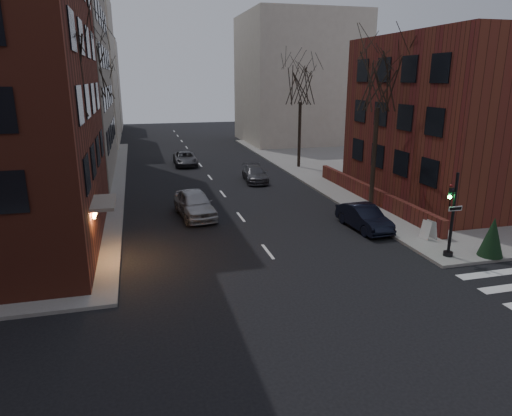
# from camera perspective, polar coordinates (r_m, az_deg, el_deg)

# --- Properties ---
(sidewalk_far_right) EXTENTS (44.00, 44.00, 0.15)m
(sidewalk_far_right) POSITION_cam_1_polar(r_m,az_deg,el_deg) (52.33, 27.53, 5.20)
(sidewalk_far_right) COLOR gray
(sidewalk_far_right) RESTS_ON ground
(building_right_brick) EXTENTS (12.00, 14.00, 11.00)m
(building_right_brick) POSITION_cam_1_polar(r_m,az_deg,el_deg) (35.29, 25.16, 10.03)
(building_right_brick) COLOR #5A271A
(building_right_brick) RESTS_ON ground
(low_wall_right) EXTENTS (0.35, 16.00, 1.00)m
(low_wall_right) POSITION_cam_1_polar(r_m,az_deg,el_deg) (32.02, 14.12, 1.76)
(low_wall_right) COLOR #5A271A
(low_wall_right) RESTS_ON sidewalk_far_right
(building_distant_la) EXTENTS (14.00, 16.00, 18.00)m
(building_distant_la) POSITION_cam_1_polar(r_m,az_deg,el_deg) (63.81, -23.78, 15.38)
(building_distant_la) COLOR beige
(building_distant_la) RESTS_ON ground
(building_distant_ra) EXTENTS (14.00, 14.00, 16.00)m
(building_distant_ra) POSITION_cam_1_polar(r_m,az_deg,el_deg) (61.78, 5.29, 15.70)
(building_distant_ra) COLOR beige
(building_distant_ra) RESTS_ON ground
(building_distant_lb) EXTENTS (10.00, 12.00, 14.00)m
(building_distant_lb) POSITION_cam_1_polar(r_m,az_deg,el_deg) (80.48, -20.38, 14.15)
(building_distant_lb) COLOR beige
(building_distant_lb) RESTS_ON ground
(traffic_signal) EXTENTS (0.76, 0.44, 4.00)m
(traffic_signal) POSITION_cam_1_polar(r_m,az_deg,el_deg) (22.91, 23.20, -1.43)
(traffic_signal) COLOR black
(traffic_signal) RESTS_ON sidewalk_far_right
(tree_left_a) EXTENTS (4.18, 4.18, 10.26)m
(tree_left_a) POSITION_cam_1_polar(r_m,az_deg,el_deg) (22.34, -23.05, 15.33)
(tree_left_a) COLOR #2D231C
(tree_left_a) RESTS_ON sidewalk_far_left
(tree_left_b) EXTENTS (4.40, 4.40, 10.80)m
(tree_left_b) POSITION_cam_1_polar(r_m,az_deg,el_deg) (34.28, -20.39, 16.14)
(tree_left_b) COLOR #2D231C
(tree_left_b) RESTS_ON sidewalk_far_left
(tree_left_c) EXTENTS (3.96, 3.96, 9.72)m
(tree_left_c) POSITION_cam_1_polar(r_m,az_deg,el_deg) (48.24, -18.79, 14.92)
(tree_left_c) COLOR #2D231C
(tree_left_c) RESTS_ON sidewalk_far_left
(tree_right_a) EXTENTS (3.96, 3.96, 9.72)m
(tree_right_a) POSITION_cam_1_polar(r_m,az_deg,el_deg) (29.99, 15.17, 15.03)
(tree_right_a) COLOR #2D231C
(tree_right_a) RESTS_ON sidewalk_far_right
(tree_right_b) EXTENTS (3.74, 3.74, 9.18)m
(tree_right_b) POSITION_cam_1_polar(r_m,az_deg,el_deg) (42.75, 5.61, 15.03)
(tree_right_b) COLOR #2D231C
(tree_right_b) RESTS_ON sidewalk_far_right
(streetlamp_near) EXTENTS (0.36, 0.36, 6.28)m
(streetlamp_near) POSITION_cam_1_polar(r_m,az_deg,el_deg) (30.51, -19.07, 7.56)
(streetlamp_near) COLOR black
(streetlamp_near) RESTS_ON sidewalk_far_left
(streetlamp_far) EXTENTS (0.36, 0.36, 6.28)m
(streetlamp_far) POSITION_cam_1_polar(r_m,az_deg,el_deg) (50.37, -17.57, 10.70)
(streetlamp_far) COLOR black
(streetlamp_far) RESTS_ON sidewalk_far_left
(parked_sedan) EXTENTS (1.73, 4.26, 1.37)m
(parked_sedan) POSITION_cam_1_polar(r_m,az_deg,el_deg) (26.33, 13.35, -1.16)
(parked_sedan) COLOR black
(parked_sedan) RESTS_ON ground
(car_lane_silver) EXTENTS (2.47, 5.05, 1.66)m
(car_lane_silver) POSITION_cam_1_polar(r_m,az_deg,el_deg) (28.14, -7.68, 0.54)
(car_lane_silver) COLOR #9A9B9F
(car_lane_silver) RESTS_ON ground
(car_lane_gray) EXTENTS (2.10, 4.42, 1.24)m
(car_lane_gray) POSITION_cam_1_polar(r_m,az_deg,el_deg) (37.56, -0.13, 4.27)
(car_lane_gray) COLOR #424248
(car_lane_gray) RESTS_ON ground
(car_lane_far) EXTENTS (2.21, 4.69, 1.29)m
(car_lane_far) POSITION_cam_1_polar(r_m,az_deg,el_deg) (45.20, -8.84, 6.12)
(car_lane_far) COLOR #404045
(car_lane_far) RESTS_ON ground
(sandwich_board) EXTENTS (0.56, 0.69, 0.99)m
(sandwich_board) POSITION_cam_1_polar(r_m,az_deg,el_deg) (25.40, 20.79, -2.53)
(sandwich_board) COLOR silver
(sandwich_board) RESTS_ON sidewalk_far_right
(evergreen_shrub) EXTENTS (1.18, 1.18, 1.89)m
(evergreen_shrub) POSITION_cam_1_polar(r_m,az_deg,el_deg) (24.04, 27.44, -3.20)
(evergreen_shrub) COLOR black
(evergreen_shrub) RESTS_ON sidewalk_far_right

